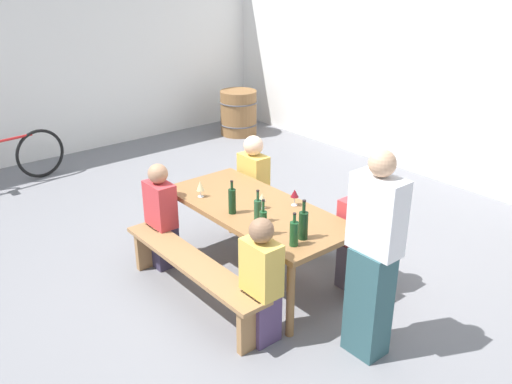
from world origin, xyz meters
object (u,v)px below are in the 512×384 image
object	(u,v)px
wine_glass_1	(262,198)
seated_guest_near_0	(161,218)
tasting_table	(256,214)
wine_glass_0	(295,194)
wine_bottle_4	(303,225)
wine_barrel	(239,113)
wine_bottle_2	(263,222)
parked_bicycle_0	(4,161)
bench_near	(192,269)
seated_guest_far_0	(253,186)
wine_bottle_0	(294,233)
seated_guest_far_1	(358,239)
wine_bottle_3	(258,210)
standing_host	(373,261)
wine_glass_2	(200,186)
seated_guest_near_1	(261,284)
bench_far	(310,222)
wine_bottle_1	(232,201)

from	to	relation	value
wine_glass_1	seated_guest_near_0	size ratio (longest dim) A/B	0.14
tasting_table	wine_glass_0	xyz separation A→B (m)	(0.21, 0.30, 0.20)
seated_guest_near_0	wine_bottle_4	bearing A→B (deg)	-72.08
wine_barrel	tasting_table	bearing A→B (deg)	-35.83
wine_bottle_2	parked_bicycle_0	distance (m)	4.54
tasting_table	wine_bottle_2	distance (m)	0.61
bench_near	seated_guest_near_0	bearing A→B (deg)	168.93
seated_guest_far_0	wine_barrel	world-z (taller)	seated_guest_far_0
wine_bottle_0	wine_glass_0	world-z (taller)	wine_bottle_0
seated_guest_far_1	wine_barrel	size ratio (longest dim) A/B	1.39
wine_bottle_4	wine_bottle_2	bearing A→B (deg)	-140.34
wine_bottle_0	wine_bottle_3	distance (m)	0.52
standing_host	wine_bottle_4	bearing A→B (deg)	4.82
wine_glass_2	standing_host	size ratio (longest dim) A/B	0.10
wine_bottle_4	seated_guest_far_0	world-z (taller)	seated_guest_far_0
wine_glass_0	wine_bottle_0	bearing A→B (deg)	-43.62
tasting_table	seated_guest_near_0	size ratio (longest dim) A/B	1.79
bench_near	seated_guest_near_1	distance (m)	0.81
wine_bottle_0	standing_host	bearing A→B (deg)	16.88
seated_guest_near_1	seated_guest_far_1	bearing A→B (deg)	0.95
tasting_table	bench_near	size ratio (longest dim) A/B	1.05
seated_guest_far_1	standing_host	size ratio (longest dim) A/B	0.64
wine_bottle_3	seated_guest_far_0	distance (m)	1.32
bench_far	wine_glass_2	world-z (taller)	wine_glass_2
wine_bottle_4	wine_glass_2	size ratio (longest dim) A/B	2.10
wine_glass_0	wine_barrel	world-z (taller)	wine_glass_0
parked_bicycle_0	bench_far	bearing A→B (deg)	-70.04
wine_bottle_1	seated_guest_far_0	world-z (taller)	seated_guest_far_0
wine_bottle_3	parked_bicycle_0	world-z (taller)	wine_bottle_3
wine_glass_1	parked_bicycle_0	world-z (taller)	wine_glass_1
wine_bottle_2	seated_guest_near_0	bearing A→B (deg)	-167.68
wine_bottle_4	seated_guest_near_0	world-z (taller)	wine_bottle_4
bench_far	wine_bottle_2	xyz separation A→B (m)	(0.48, -1.06, 0.52)
bench_near	wine_barrel	size ratio (longest dim) A/B	2.39
wine_glass_1	standing_host	world-z (taller)	standing_host
seated_guest_near_1	wine_bottle_1	bearing A→B (deg)	67.64
bench_near	seated_guest_far_1	xyz separation A→B (m)	(0.76, 1.33, 0.16)
wine_bottle_4	standing_host	bearing A→B (deg)	4.82
wine_glass_1	wine_glass_2	size ratio (longest dim) A/B	0.93
wine_glass_0	wine_barrel	xyz separation A→B (m)	(-4.07, 2.49, -0.48)
wine_glass_2	seated_guest_far_1	size ratio (longest dim) A/B	0.15
wine_bottle_1	wine_glass_0	world-z (taller)	wine_bottle_1
bench_near	wine_glass_2	size ratio (longest dim) A/B	11.13
wine_bottle_4	wine_glass_0	world-z (taller)	wine_bottle_4
tasting_table	wine_bottle_3	distance (m)	0.38
seated_guest_far_0	seated_guest_far_1	size ratio (longest dim) A/B	1.06
bench_near	wine_bottle_4	bearing A→B (deg)	40.79
seated_guest_near_0	seated_guest_near_1	bearing A→B (deg)	-90.00
tasting_table	bench_far	world-z (taller)	tasting_table
wine_bottle_2	seated_guest_far_1	bearing A→B (deg)	72.83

